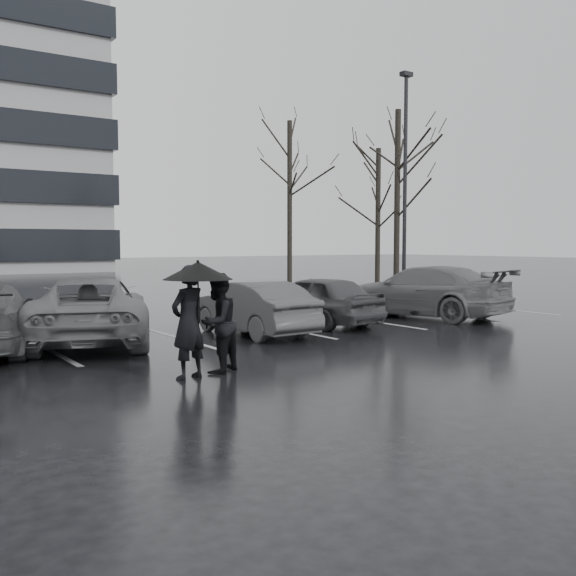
% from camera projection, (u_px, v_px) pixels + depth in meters
% --- Properties ---
extents(ground, '(160.00, 160.00, 0.00)m').
position_uv_depth(ground, '(315.00, 342.00, 13.78)').
color(ground, black).
rests_on(ground, ground).
extents(car_main, '(2.03, 3.98, 1.30)m').
position_uv_depth(car_main, '(316.00, 300.00, 16.56)').
color(car_main, black).
rests_on(car_main, ground).
extents(car_west_a, '(1.46, 3.80, 1.24)m').
position_uv_depth(car_west_a, '(252.00, 308.00, 14.87)').
color(car_west_a, '#29292B').
rests_on(car_west_a, ground).
extents(car_west_b, '(3.89, 5.51, 1.40)m').
position_uv_depth(car_west_b, '(90.00, 310.00, 13.58)').
color(car_west_b, '#474749').
rests_on(car_west_b, ground).
extents(car_east, '(3.17, 5.39, 1.47)m').
position_uv_depth(car_east, '(422.00, 292.00, 18.32)').
color(car_east, '#474749').
rests_on(car_east, ground).
extents(pedestrian_left, '(0.75, 0.61, 1.78)m').
position_uv_depth(pedestrian_left, '(188.00, 322.00, 9.94)').
color(pedestrian_left, black).
rests_on(pedestrian_left, ground).
extents(pedestrian_right, '(0.99, 0.93, 1.63)m').
position_uv_depth(pedestrian_right, '(217.00, 323.00, 10.45)').
color(pedestrian_right, black).
rests_on(pedestrian_right, ground).
extents(umbrella, '(1.09, 1.09, 1.86)m').
position_uv_depth(umbrella, '(198.00, 271.00, 9.91)').
color(umbrella, black).
rests_on(umbrella, ground).
extents(lamp_post, '(0.49, 0.49, 8.90)m').
position_uv_depth(lamp_post, '(405.00, 194.00, 25.78)').
color(lamp_post, '#949496').
rests_on(lamp_post, ground).
extents(stall_stripes, '(19.72, 5.00, 0.00)m').
position_uv_depth(stall_stripes, '(226.00, 331.00, 15.39)').
color(stall_stripes, '#A8A8AB').
rests_on(stall_stripes, ground).
extents(tree_east, '(0.26, 0.26, 8.00)m').
position_uv_depth(tree_east, '(397.00, 201.00, 28.49)').
color(tree_east, black).
rests_on(tree_east, ground).
extents(tree_ne, '(0.26, 0.26, 7.00)m').
position_uv_depth(tree_ne, '(378.00, 216.00, 33.23)').
color(tree_ne, black).
rests_on(tree_ne, ground).
extents(tree_north, '(0.26, 0.26, 8.50)m').
position_uv_depth(tree_north, '(290.00, 203.00, 33.68)').
color(tree_north, black).
rests_on(tree_north, ground).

